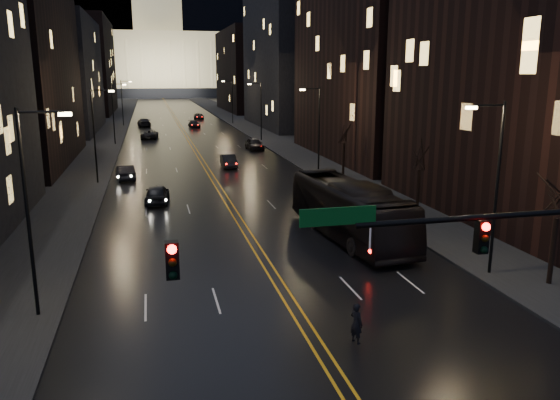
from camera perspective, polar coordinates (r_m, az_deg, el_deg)
road at (r=144.14m, az=-11.13°, el=8.76°), size 20.00×320.00×0.02m
sidewalk_left at (r=144.25m, az=-16.75°, el=8.49°), size 8.00×320.00×0.16m
sidewalk_right at (r=145.38m, az=-5.55°, el=9.01°), size 8.00×320.00×0.16m
center_line at (r=144.14m, az=-11.13°, el=8.77°), size 0.62×320.00×0.01m
building_left_mid at (r=69.42m, az=-26.89°, el=14.79°), size 12.00×30.00×28.00m
building_left_far at (r=106.73m, az=-22.02°, el=12.01°), size 12.00×34.00×20.00m
building_left_dist at (r=154.40m, az=-19.51°, el=13.00°), size 12.00×40.00×24.00m
building_right_near at (r=43.10m, az=26.06°, el=14.07°), size 12.00×26.00×24.00m
building_right_mid at (r=109.05m, az=0.93°, el=14.51°), size 12.00×34.00×26.00m
building_right_dist at (r=155.99m, az=-3.54°, el=13.33°), size 12.00×40.00×22.00m
capitol at (r=263.81m, az=-12.48°, el=14.29°), size 90.00×50.00×58.50m
traffic_signal at (r=18.77m, az=26.36°, el=-4.41°), size 17.29×0.45×7.00m
streetlamp_right_near at (r=29.42m, az=21.49°, el=1.95°), size 2.13×0.25×9.00m
streetlamp_left_near at (r=24.72m, az=-24.55°, el=-0.31°), size 2.13×0.25×9.00m
streetlamp_right_mid at (r=56.43m, az=3.93°, el=7.76°), size 2.13×0.25×9.00m
streetlamp_left_mid at (r=54.13m, az=-18.68°, el=6.88°), size 2.13×0.25×9.00m
streetlamp_right_far at (r=85.46m, az=-2.11°, el=9.59°), size 2.13×0.25×9.00m
streetlamp_left_far at (r=83.96m, az=-16.93°, el=8.98°), size 2.13×0.25×9.00m
streetlamp_right_dist at (r=114.99m, az=-5.10°, el=10.45°), size 2.13×0.25×9.00m
streetlamp_left_dist at (r=113.88m, az=-16.09°, el=9.97°), size 2.13×0.25×9.00m
tree_right_near at (r=29.30m, az=27.12°, el=0.26°), size 2.40×2.40×6.65m
tree_right_mid at (r=40.75m, az=14.43°, el=4.53°), size 2.40×2.40×6.65m
tree_right_far at (r=55.30m, az=6.72°, el=7.01°), size 2.40×2.40×6.65m
bus at (r=34.99m, az=7.25°, el=-1.04°), size 4.15×13.31×3.65m
oncoming_car_a at (r=45.36m, az=-12.73°, el=0.64°), size 2.23×4.68×1.55m
oncoming_car_b at (r=56.21m, az=-15.86°, el=2.81°), size 2.18×4.72×1.50m
oncoming_car_c at (r=91.13m, az=-13.46°, el=6.71°), size 3.00×5.48×1.45m
oncoming_car_d at (r=112.25m, az=-14.02°, el=7.87°), size 2.85×5.84×1.64m
receding_car_a at (r=61.51m, az=-5.39°, el=4.07°), size 1.56×4.38×1.44m
receding_car_b at (r=75.44m, az=-2.69°, el=5.85°), size 2.24×4.88×1.62m
receding_car_c at (r=108.10m, az=-8.96°, el=7.82°), size 2.25×4.70×1.32m
receding_car_d at (r=128.03m, az=-8.48°, el=8.64°), size 2.59×5.01×1.35m
pedestrian_a at (r=21.95m, az=7.99°, el=-12.64°), size 0.61×0.71×1.65m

